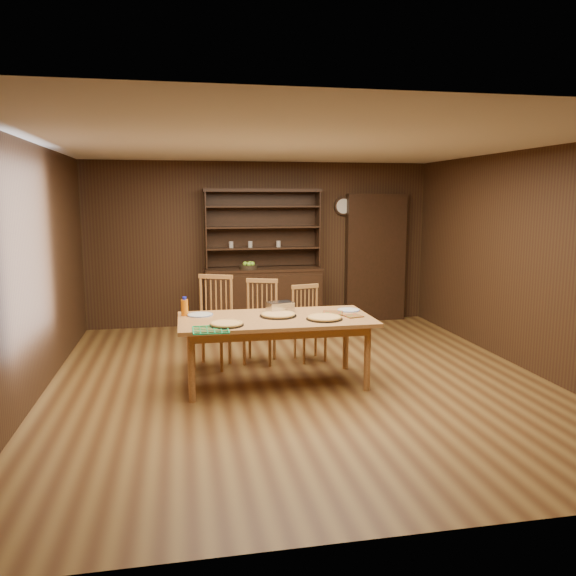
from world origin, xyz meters
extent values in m
plane|color=brown|center=(0.00, 0.00, 0.00)|extent=(6.00, 6.00, 0.00)
plane|color=silver|center=(0.00, 0.00, 2.60)|extent=(6.00, 6.00, 0.00)
plane|color=#342210|center=(0.00, 3.00, 1.30)|extent=(5.50, 0.00, 5.50)
plane|color=#342210|center=(0.00, -3.00, 1.30)|extent=(5.50, 0.00, 5.50)
plane|color=#342210|center=(-2.75, 0.00, 1.30)|extent=(0.00, 6.00, 6.00)
plane|color=#342210|center=(2.75, 0.00, 1.30)|extent=(0.00, 6.00, 6.00)
cube|color=black|center=(0.00, 2.74, 0.45)|extent=(1.80, 0.50, 0.90)
cube|color=black|center=(0.00, 2.74, 0.92)|extent=(1.84, 0.52, 0.04)
cube|color=black|center=(0.00, 2.97, 1.55)|extent=(1.80, 0.02, 1.20)
cube|color=black|center=(-0.89, 2.82, 1.55)|extent=(0.02, 0.32, 1.20)
cube|color=black|center=(0.89, 2.82, 1.55)|extent=(0.02, 0.32, 1.20)
cube|color=black|center=(0.00, 2.82, 2.15)|extent=(1.84, 0.34, 0.05)
cylinder|color=gray|center=(-0.50, 2.82, 1.31)|extent=(0.07, 0.07, 0.10)
cylinder|color=gray|center=(-0.20, 2.82, 1.31)|extent=(0.07, 0.07, 0.10)
cube|color=black|center=(1.90, 2.90, 1.05)|extent=(1.00, 0.18, 2.10)
cylinder|color=black|center=(1.35, 2.96, 1.90)|extent=(0.30, 0.04, 0.30)
cylinder|color=beige|center=(1.35, 2.94, 1.90)|extent=(0.24, 0.01, 0.24)
cube|color=#BB7B41|center=(-0.28, -0.06, 0.73)|extent=(2.09, 1.04, 0.04)
cylinder|color=#BB7B41|center=(-1.20, -0.46, 0.35)|extent=(0.07, 0.07, 0.71)
cylinder|color=#BB7B41|center=(-1.20, 0.33, 0.35)|extent=(0.07, 0.07, 0.71)
cylinder|color=#BB7B41|center=(0.63, -0.46, 0.35)|extent=(0.07, 0.07, 0.71)
cylinder|color=#BB7B41|center=(0.63, 0.33, 0.35)|extent=(0.07, 0.07, 0.71)
cube|color=#B7743E|center=(-0.94, 0.70, 0.47)|extent=(0.59, 0.58, 0.04)
cylinder|color=#B7743E|center=(-1.16, 0.61, 0.22)|extent=(0.04, 0.04, 0.45)
cylinder|color=#B7743E|center=(-1.03, 0.91, 0.22)|extent=(0.04, 0.04, 0.45)
cylinder|color=#B7743E|center=(-0.84, 0.48, 0.22)|extent=(0.04, 0.04, 0.45)
cylinder|color=#B7743E|center=(-0.71, 0.78, 0.22)|extent=(0.04, 0.04, 0.45)
cube|color=#B7743E|center=(-0.87, 0.87, 1.08)|extent=(0.41, 0.20, 0.05)
cube|color=#B7743E|center=(-0.34, 0.79, 0.43)|extent=(0.54, 0.52, 0.04)
cylinder|color=#B7743E|center=(-0.55, 0.70, 0.21)|extent=(0.04, 0.04, 0.41)
cylinder|color=#B7743E|center=(-0.44, 0.99, 0.21)|extent=(0.04, 0.04, 0.41)
cylinder|color=#B7743E|center=(-0.24, 0.59, 0.21)|extent=(0.04, 0.04, 0.41)
cylinder|color=#B7743E|center=(-0.14, 0.87, 0.21)|extent=(0.04, 0.04, 0.41)
cube|color=#B7743E|center=(-0.28, 0.95, 1.01)|extent=(0.39, 0.17, 0.05)
cube|color=#B7743E|center=(0.30, 0.77, 0.40)|extent=(0.46, 0.44, 0.04)
cylinder|color=#B7743E|center=(0.18, 0.60, 0.19)|extent=(0.03, 0.03, 0.38)
cylinder|color=#B7743E|center=(0.12, 0.87, 0.19)|extent=(0.03, 0.03, 0.38)
cylinder|color=#B7743E|center=(0.47, 0.66, 0.19)|extent=(0.03, 0.03, 0.38)
cylinder|color=#B7743E|center=(0.41, 0.93, 0.19)|extent=(0.03, 0.03, 0.38)
cube|color=#B7743E|center=(0.26, 0.92, 0.92)|extent=(0.37, 0.11, 0.05)
cylinder|color=black|center=(-0.84, -0.36, 0.76)|extent=(0.35, 0.35, 0.01)
cylinder|color=#E0B05F|center=(-0.84, -0.36, 0.77)|extent=(0.32, 0.32, 0.02)
torus|color=gold|center=(-0.84, -0.36, 0.77)|extent=(0.33, 0.33, 0.03)
cylinder|color=black|center=(0.21, -0.26, 0.76)|extent=(0.39, 0.39, 0.01)
cylinder|color=#E0B05F|center=(0.21, -0.26, 0.77)|extent=(0.36, 0.36, 0.02)
torus|color=gold|center=(0.21, -0.26, 0.77)|extent=(0.37, 0.37, 0.03)
cylinder|color=black|center=(-0.24, -0.01, 0.76)|extent=(0.41, 0.41, 0.01)
cylinder|color=#E0B05F|center=(-0.24, -0.01, 0.77)|extent=(0.37, 0.37, 0.02)
torus|color=gold|center=(-0.24, -0.01, 0.77)|extent=(0.37, 0.37, 0.03)
cylinder|color=silver|center=(-1.08, 0.19, 0.76)|extent=(0.28, 0.28, 0.01)
torus|color=#324696|center=(-1.08, 0.19, 0.76)|extent=(0.28, 0.28, 0.01)
cylinder|color=silver|center=(0.60, 0.14, 0.76)|extent=(0.26, 0.26, 0.01)
torus|color=#324696|center=(0.60, 0.14, 0.76)|extent=(0.26, 0.26, 0.01)
cube|color=white|center=(-0.18, 0.25, 0.81)|extent=(0.31, 0.25, 0.11)
cylinder|color=orange|center=(-1.25, 0.23, 0.84)|extent=(0.08, 0.08, 0.18)
cylinder|color=#161EB7|center=(-1.25, 0.23, 0.94)|extent=(0.04, 0.04, 0.03)
cube|color=#B41415|center=(0.56, -0.17, 0.76)|extent=(0.22, 0.22, 0.01)
cube|color=#B41415|center=(0.38, 0.01, 0.76)|extent=(0.28, 0.28, 0.02)
cylinder|color=black|center=(-0.25, 2.69, 0.97)|extent=(0.29, 0.29, 0.06)
sphere|color=#93D137|center=(-0.30, 2.69, 1.02)|extent=(0.08, 0.08, 0.08)
sphere|color=#93D137|center=(-0.22, 2.72, 1.02)|extent=(0.08, 0.08, 0.08)
sphere|color=#93D137|center=(-0.25, 2.64, 1.02)|extent=(0.08, 0.08, 0.08)
sphere|color=#93D137|center=(-0.19, 2.67, 1.02)|extent=(0.08, 0.08, 0.08)
camera|label=1|loc=(-1.27, -5.94, 2.03)|focal=35.00mm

